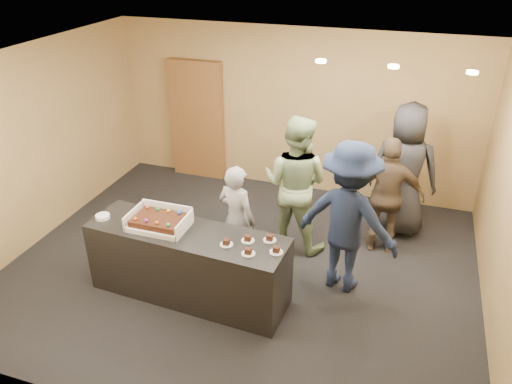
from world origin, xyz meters
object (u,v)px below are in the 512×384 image
storage_cabinet (197,120)px  person_sage_man (295,184)px  person_dark_suit (404,170)px  sheet_cake (159,220)px  plate_stack (103,217)px  person_server_grey (237,219)px  person_brown_extra (387,196)px  cake_box (160,223)px  person_navy_man (348,218)px  serving_counter (189,264)px

storage_cabinet → person_sage_man: storage_cabinet is taller
storage_cabinet → person_dark_suit: (3.56, -0.83, -0.06)m
sheet_cake → plate_stack: sheet_cake is taller
person_server_grey → person_brown_extra: bearing=-133.0°
person_sage_man → person_dark_suit: 1.60m
cake_box → plate_stack: size_ratio=3.93×
sheet_cake → person_navy_man: bearing=20.7°
plate_stack → person_navy_man: 2.94m
plate_stack → cake_box: bearing=4.5°
serving_counter → person_server_grey: bearing=66.2°
serving_counter → cake_box: bearing=179.5°
serving_counter → person_dark_suit: size_ratio=1.23×
person_server_grey → storage_cabinet: bearing=-40.2°
cake_box → person_sage_man: bearing=49.1°
storage_cabinet → sheet_cake: bearing=-73.5°
person_server_grey → person_brown_extra: size_ratio=0.89×
serving_counter → person_brown_extra: (2.12, 1.75, 0.38)m
person_navy_man → person_server_grey: bearing=17.2°
sheet_cake → plate_stack: bearing=-177.5°
cake_box → person_sage_man: size_ratio=0.35×
plate_stack → person_server_grey: bearing=26.7°
sheet_cake → person_brown_extra: (2.46, 1.75, -0.17)m
person_navy_man → person_dark_suit: (0.54, 1.54, 0.01)m
cake_box → plate_stack: cake_box is taller
sheet_cake → plate_stack: 0.75m
person_sage_man → person_navy_man: size_ratio=0.99×
storage_cabinet → person_navy_man: (3.02, -2.37, -0.08)m
person_dark_suit → person_sage_man: bearing=32.6°
plate_stack → person_sage_man: bearing=37.0°
person_server_grey → person_dark_suit: bearing=-123.5°
serving_counter → plate_stack: (-1.09, -0.03, 0.47)m
person_brown_extra → person_sage_man: bearing=4.8°
serving_counter → person_navy_man: 1.98m
sheet_cake → person_brown_extra: size_ratio=0.35×
serving_counter → person_navy_man: person_navy_man is taller
storage_cabinet → cake_box: storage_cabinet is taller
person_sage_man → person_brown_extra: person_sage_man is taller
cake_box → person_navy_man: (2.08, 0.76, 0.02)m
person_sage_man → storage_cabinet: bearing=-28.9°
storage_cabinet → plate_stack: 3.20m
serving_counter → cake_box: size_ratio=3.54×
cake_box → person_server_grey: (0.71, 0.67, -0.21)m
serving_counter → storage_cabinet: (-1.28, 3.16, 0.59)m
serving_counter → plate_stack: plate_stack is taller
sheet_cake → person_sage_man: person_sage_man is taller
serving_counter → plate_stack: size_ratio=13.90×
serving_counter → person_brown_extra: 2.77m
cake_box → sheet_cake: bearing=-90.9°
person_server_grey → person_navy_man: person_navy_man is taller
cake_box → person_brown_extra: (2.46, 1.73, -0.12)m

